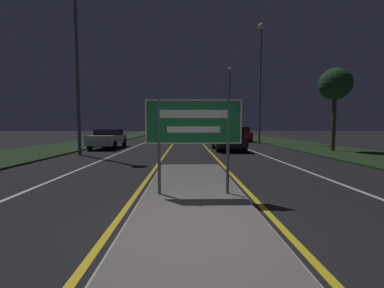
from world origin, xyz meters
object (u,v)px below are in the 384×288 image
car_receding_1 (240,134)px  car_approaching_2 (155,131)px  car_receding_2 (208,132)px  car_approaching_0 (108,138)px  streetlight_right_far (230,96)px  car_approaching_1 (167,132)px  streetlight_right_near (261,67)px  car_receding_0 (228,140)px  highway_sign (194,125)px  streetlight_left_near (76,20)px

car_receding_1 → car_approaching_2: 21.18m
car_receding_2 → car_approaching_0: bearing=-117.2°
streetlight_right_far → car_approaching_1: 11.11m
car_receding_2 → car_approaching_2: bearing=132.4°
car_receding_1 → car_approaching_0: size_ratio=1.03×
streetlight_right_near → car_approaching_0: size_ratio=2.36×
streetlight_right_near → car_receding_1: streetlight_right_near is taller
car_receding_2 → car_approaching_1: bearing=-151.7°
car_receding_0 → car_approaching_1: car_approaching_1 is taller
streetlight_right_near → car_approaching_2: bearing=118.9°
highway_sign → streetlight_right_far: (6.20, 31.64, 4.33)m
streetlight_left_near → highway_sign: bearing=-55.1°
car_receding_0 → car_approaching_0: 8.75m
car_approaching_0 → car_receding_1: bearing=36.0°
streetlight_right_far → streetlight_left_near: bearing=-118.5°
streetlight_right_near → car_receding_1: bearing=103.3°
car_receding_2 → streetlight_left_near: bearing=-112.9°
car_approaching_0 → car_approaching_2: car_approaching_2 is taller
streetlight_left_near → car_receding_2: size_ratio=2.62×
highway_sign → car_approaching_2: (-5.58, 39.57, -0.91)m
car_receding_2 → highway_sign: bearing=-95.5°
streetlight_right_far → car_approaching_2: streetlight_right_far is taller
highway_sign → car_approaching_0: 14.51m
car_receding_2 → car_approaching_1: (-5.54, -2.97, 0.09)m
car_receding_2 → streetlight_right_far: bearing=22.4°
highway_sign → car_approaching_1: 27.44m
highway_sign → car_approaching_1: (-2.64, 27.30, -0.84)m
car_receding_2 → car_approaching_1: 6.28m
car_receding_0 → car_approaching_1: (-5.30, 16.02, 0.08)m
car_receding_1 → car_approaching_2: (-11.19, 17.99, -0.06)m
streetlight_right_far → streetlight_right_near: bearing=-88.5°
streetlight_right_near → car_approaching_1: 14.74m
car_receding_1 → car_receding_2: car_receding_1 is taller
streetlight_left_near → car_receding_1: bearing=47.2°
streetlight_right_far → car_receding_1: bearing=-93.3°
highway_sign → car_receding_2: 30.43m
streetlight_right_near → streetlight_right_far: size_ratio=1.07×
car_approaching_1 → highway_sign: bearing=-84.5°
car_approaching_1 → car_approaching_0: bearing=-102.9°
streetlight_right_near → car_receding_1: size_ratio=2.30×
car_receding_1 → car_approaching_1: 10.04m
streetlight_right_near → streetlight_right_far: (-0.37, 14.09, -0.94)m
streetlight_left_near → car_receding_1: size_ratio=2.30×
highway_sign → car_approaching_2: size_ratio=0.47×
car_approaching_0 → car_approaching_1: 14.43m
highway_sign → car_approaching_2: 39.97m
car_approaching_1 → car_approaching_2: (-2.94, 12.27, -0.08)m
car_approaching_2 → streetlight_right_far: bearing=-34.0°
streetlight_right_far → car_receding_1: size_ratio=2.15×
car_receding_2 → car_receding_0: bearing=-90.7°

